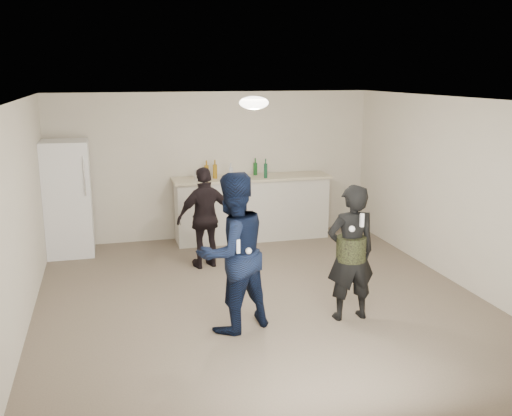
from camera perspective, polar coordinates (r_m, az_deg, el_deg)
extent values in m
plane|color=#6B5B4C|center=(7.33, 0.41, -9.13)|extent=(6.00, 6.00, 0.00)
plane|color=silver|center=(6.78, 0.44, 10.78)|extent=(6.00, 6.00, 0.00)
plane|color=beige|center=(9.83, -4.21, 4.23)|extent=(6.00, 0.00, 6.00)
plane|color=beige|center=(4.26, 11.26, -8.38)|extent=(6.00, 0.00, 6.00)
plane|color=beige|center=(6.79, -22.59, -0.94)|extent=(0.00, 6.00, 6.00)
plane|color=beige|center=(8.11, 19.53, 1.53)|extent=(0.00, 6.00, 6.00)
cube|color=beige|center=(9.78, -0.40, -0.11)|extent=(2.60, 0.56, 1.05)
cube|color=beige|center=(9.66, -0.40, 3.03)|extent=(2.68, 0.64, 0.04)
cube|color=white|center=(9.35, -18.28, 0.93)|extent=(0.70, 0.70, 1.80)
cylinder|color=silver|center=(8.90, -16.79, 3.06)|extent=(0.02, 0.02, 0.60)
ellipsoid|color=white|center=(7.07, -0.21, 10.48)|extent=(0.36, 0.36, 0.16)
cylinder|color=silver|center=(9.41, -5.96, 3.33)|extent=(0.08, 0.08, 0.17)
imported|color=#0F1C3F|center=(6.25, -2.38, -4.49)|extent=(1.06, 0.96, 1.78)
imported|color=black|center=(6.63, 9.46, -4.45)|extent=(0.58, 0.39, 1.60)
cylinder|color=#30391A|center=(6.62, 9.48, -4.02)|extent=(0.34, 0.34, 0.28)
imported|color=black|center=(8.34, -5.06, -0.98)|extent=(0.93, 0.54, 1.49)
cube|color=silver|center=(5.94, -1.81, -3.84)|extent=(0.04, 0.04, 0.15)
sphere|color=white|center=(6.02, -0.75, -4.31)|extent=(0.07, 0.07, 0.07)
cube|color=white|center=(6.29, 10.55, -1.20)|extent=(0.04, 0.04, 0.15)
sphere|color=white|center=(6.30, 9.57, -2.07)|extent=(0.07, 0.07, 0.07)
cylinder|color=#9C6D16|center=(9.60, -4.96, 3.67)|extent=(0.08, 0.08, 0.21)
cylinder|color=#B8BBC4|center=(9.42, -2.53, 3.47)|extent=(0.07, 0.07, 0.19)
cylinder|color=#134528|center=(9.53, 0.97, 3.75)|extent=(0.06, 0.06, 0.24)
cylinder|color=#966A15|center=(9.51, -4.12, 3.66)|extent=(0.07, 0.07, 0.23)
cylinder|color=#164E1C|center=(9.81, -0.07, 3.94)|extent=(0.07, 0.07, 0.21)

